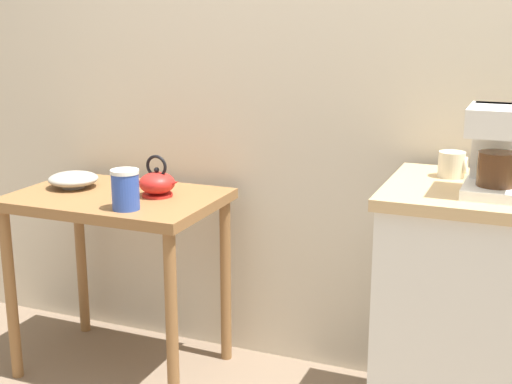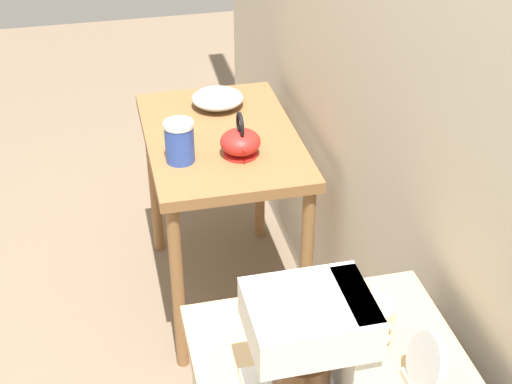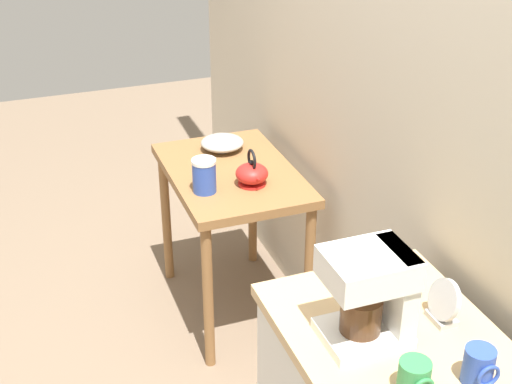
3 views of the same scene
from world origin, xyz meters
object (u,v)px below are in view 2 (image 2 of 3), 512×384
at_px(mug_small_cream, 374,321).
at_px(table_clock, 425,366).
at_px(coffee_maker, 319,348).
at_px(teakettle, 240,142).
at_px(bowl_stoneware, 218,98).
at_px(canister_enamel, 180,142).

height_order(mug_small_cream, table_clock, table_clock).
relative_size(coffee_maker, mug_small_cream, 2.80).
bearing_deg(coffee_maker, teakettle, 174.95).
height_order(teakettle, coffee_maker, coffee_maker).
xyz_separation_m(bowl_stoneware, table_clock, (1.61, 0.11, 0.18)).
relative_size(teakettle, mug_small_cream, 1.81).
distance_m(bowl_stoneware, mug_small_cream, 1.46).
xyz_separation_m(bowl_stoneware, mug_small_cream, (1.45, 0.07, 0.16)).
bearing_deg(teakettle, canister_enamel, -93.26).
relative_size(bowl_stoneware, canister_enamel, 1.37).
relative_size(bowl_stoneware, coffee_maker, 0.76).
distance_m(canister_enamel, mug_small_cream, 1.12).
bearing_deg(bowl_stoneware, mug_small_cream, 2.70).
xyz_separation_m(coffee_maker, table_clock, (0.01, 0.21, -0.08)).
bearing_deg(mug_small_cream, bowl_stoneware, -177.30).
height_order(canister_enamel, mug_small_cream, mug_small_cream).
distance_m(teakettle, canister_enamel, 0.20).
bearing_deg(table_clock, teakettle, -175.08).
relative_size(teakettle, table_clock, 1.30).
distance_m(coffee_maker, mug_small_cream, 0.25).
relative_size(canister_enamel, coffee_maker, 0.55).
distance_m(mug_small_cream, table_clock, 0.16).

